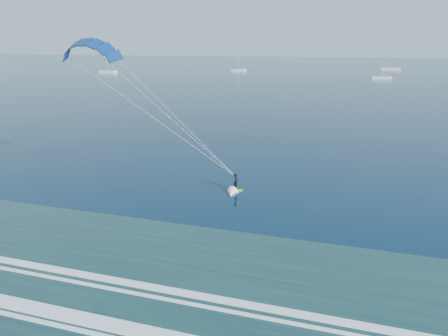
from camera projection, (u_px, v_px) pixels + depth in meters
kitesurfer_rig at (165, 113)px, 40.08m from camera, size 18.10×7.74×16.88m
sailboat_0 at (108, 72)px, 208.93m from camera, size 9.57×2.40×12.89m
sailboat_1 at (239, 70)px, 219.34m from camera, size 7.94×2.40×11.01m
sailboat_2 at (381, 78)px, 173.82m from camera, size 7.67×2.40×10.79m
sailboat_3 at (391, 69)px, 231.12m from camera, size 10.05×2.40×13.48m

